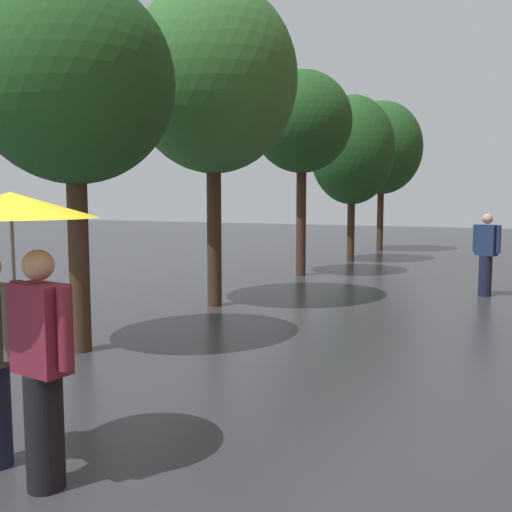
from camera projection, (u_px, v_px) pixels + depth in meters
The scene contains 7 objects.
street_tree_0 at pixel (73, 83), 7.09m from camera, with size 2.56×2.56×4.77m.
street_tree_1 at pixel (213, 80), 10.18m from camera, with size 3.07×3.07×5.87m.
street_tree_2 at pixel (302, 123), 14.42m from camera, with size 2.57×2.57×5.28m.
street_tree_3 at pixel (352, 150), 17.82m from camera, with size 2.67×2.67×5.27m.
street_tree_4 at pixel (382, 148), 21.62m from camera, with size 3.09×3.09×5.74m.
couple_under_umbrella at pixel (13, 285), 3.94m from camera, with size 1.19×1.19×2.05m.
pedestrian_walking_midground at pixel (486, 254), 11.58m from camera, with size 0.55×0.36×1.71m.
Camera 1 is at (2.52, -2.41, 1.99)m, focal length 39.49 mm.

